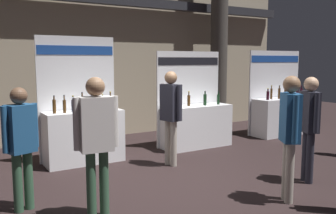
{
  "coord_description": "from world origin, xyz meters",
  "views": [
    {
      "loc": [
        -3.09,
        -4.96,
        2.04
      ],
      "look_at": [
        0.39,
        0.77,
        1.19
      ],
      "focal_mm": 39.35,
      "sensor_mm": 36.0,
      "label": 1
    }
  ],
  "objects_px": {
    "exhibitor_booth_3": "(281,113)",
    "visitor_1": "(290,127)",
    "visitor_0": "(21,138)",
    "exhibitor_booth_2": "(195,122)",
    "visitor_3": "(96,134)",
    "visitor_6": "(309,121)",
    "exhibitor_booth_1": "(83,131)",
    "visitor_7": "(171,109)"
  },
  "relations": [
    {
      "from": "visitor_1",
      "to": "visitor_0",
      "type": "bearing_deg",
      "value": -83.46
    },
    {
      "from": "visitor_7",
      "to": "exhibitor_booth_2",
      "type": "bearing_deg",
      "value": 116.98
    },
    {
      "from": "exhibitor_booth_3",
      "to": "visitor_1",
      "type": "height_order",
      "value": "exhibitor_booth_3"
    },
    {
      "from": "exhibitor_booth_2",
      "to": "exhibitor_booth_3",
      "type": "height_order",
      "value": "exhibitor_booth_3"
    },
    {
      "from": "exhibitor_booth_3",
      "to": "visitor_3",
      "type": "xyz_separation_m",
      "value": [
        -6.26,
        -2.54,
        0.51
      ]
    },
    {
      "from": "visitor_1",
      "to": "visitor_7",
      "type": "xyz_separation_m",
      "value": [
        -0.48,
        2.46,
        0.02
      ]
    },
    {
      "from": "exhibitor_booth_3",
      "to": "visitor_1",
      "type": "distance_m",
      "value": 5.09
    },
    {
      "from": "exhibitor_booth_3",
      "to": "visitor_1",
      "type": "bearing_deg",
      "value": -137.13
    },
    {
      "from": "exhibitor_booth_1",
      "to": "visitor_7",
      "type": "distance_m",
      "value": 1.83
    },
    {
      "from": "visitor_1",
      "to": "visitor_3",
      "type": "bearing_deg",
      "value": -76.95
    },
    {
      "from": "exhibitor_booth_2",
      "to": "visitor_6",
      "type": "distance_m",
      "value": 3.11
    },
    {
      "from": "visitor_7",
      "to": "visitor_3",
      "type": "bearing_deg",
      "value": -64.21
    },
    {
      "from": "exhibitor_booth_1",
      "to": "visitor_1",
      "type": "relative_size",
      "value": 1.38
    },
    {
      "from": "visitor_1",
      "to": "visitor_3",
      "type": "xyz_separation_m",
      "value": [
        -2.55,
        0.91,
        0.02
      ]
    },
    {
      "from": "exhibitor_booth_2",
      "to": "visitor_7",
      "type": "distance_m",
      "value": 1.76
    },
    {
      "from": "visitor_0",
      "to": "visitor_6",
      "type": "bearing_deg",
      "value": -35.01
    },
    {
      "from": "exhibitor_booth_3",
      "to": "visitor_7",
      "type": "relative_size",
      "value": 1.25
    },
    {
      "from": "exhibitor_booth_2",
      "to": "visitor_3",
      "type": "xyz_separation_m",
      "value": [
        -3.39,
        -2.59,
        0.52
      ]
    },
    {
      "from": "exhibitor_booth_1",
      "to": "visitor_1",
      "type": "xyz_separation_m",
      "value": [
        1.86,
        -3.55,
        0.45
      ]
    },
    {
      "from": "visitor_6",
      "to": "visitor_7",
      "type": "bearing_deg",
      "value": 60.05
    },
    {
      "from": "exhibitor_booth_3",
      "to": "visitor_0",
      "type": "xyz_separation_m",
      "value": [
        -7.06,
        -1.82,
        0.4
      ]
    },
    {
      "from": "exhibitor_booth_1",
      "to": "exhibitor_booth_2",
      "type": "xyz_separation_m",
      "value": [
        2.71,
        -0.06,
        -0.05
      ]
    },
    {
      "from": "exhibitor_booth_2",
      "to": "exhibitor_booth_1",
      "type": "bearing_deg",
      "value": 178.72
    },
    {
      "from": "exhibitor_booth_1",
      "to": "visitor_6",
      "type": "relative_size",
      "value": 1.42
    },
    {
      "from": "visitor_0",
      "to": "visitor_3",
      "type": "xyz_separation_m",
      "value": [
        0.79,
        -0.73,
        0.1
      ]
    },
    {
      "from": "visitor_3",
      "to": "visitor_6",
      "type": "bearing_deg",
      "value": 178.57
    },
    {
      "from": "visitor_0",
      "to": "visitor_7",
      "type": "distance_m",
      "value": 2.98
    },
    {
      "from": "exhibitor_booth_1",
      "to": "visitor_7",
      "type": "relative_size",
      "value": 1.37
    },
    {
      "from": "exhibitor_booth_1",
      "to": "exhibitor_booth_3",
      "type": "distance_m",
      "value": 5.58
    },
    {
      "from": "visitor_3",
      "to": "visitor_7",
      "type": "bearing_deg",
      "value": -136.69
    },
    {
      "from": "exhibitor_booth_2",
      "to": "visitor_0",
      "type": "bearing_deg",
      "value": -156.06
    },
    {
      "from": "exhibitor_booth_2",
      "to": "visitor_6",
      "type": "xyz_separation_m",
      "value": [
        0.12,
        -3.07,
        0.46
      ]
    },
    {
      "from": "exhibitor_booth_2",
      "to": "visitor_3",
      "type": "bearing_deg",
      "value": -142.68
    },
    {
      "from": "exhibitor_booth_2",
      "to": "visitor_0",
      "type": "xyz_separation_m",
      "value": [
        -4.18,
        -1.86,
        0.42
      ]
    },
    {
      "from": "exhibitor_booth_2",
      "to": "visitor_6",
      "type": "bearing_deg",
      "value": -87.76
    },
    {
      "from": "visitor_6",
      "to": "exhibitor_booth_3",
      "type": "bearing_deg",
      "value": -17.55
    },
    {
      "from": "visitor_6",
      "to": "exhibitor_booth_2",
      "type": "bearing_deg",
      "value": 26.92
    },
    {
      "from": "exhibitor_booth_1",
      "to": "exhibitor_booth_3",
      "type": "xyz_separation_m",
      "value": [
        5.58,
        -0.1,
        -0.04
      ]
    },
    {
      "from": "exhibitor_booth_2",
      "to": "visitor_0",
      "type": "relative_size",
      "value": 1.33
    },
    {
      "from": "visitor_1",
      "to": "exhibitor_booth_3",
      "type": "bearing_deg",
      "value": 165.48
    },
    {
      "from": "visitor_7",
      "to": "visitor_0",
      "type": "bearing_deg",
      "value": -85.03
    },
    {
      "from": "exhibitor_booth_3",
      "to": "visitor_0",
      "type": "height_order",
      "value": "exhibitor_booth_3"
    }
  ]
}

